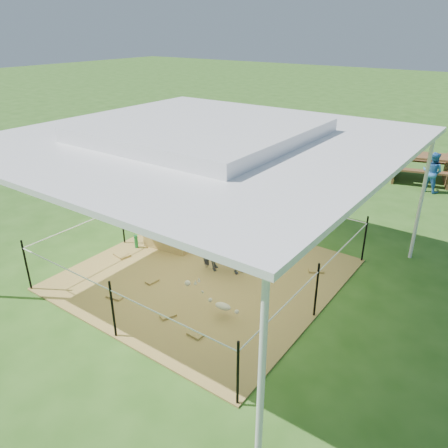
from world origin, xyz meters
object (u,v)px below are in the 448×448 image
Objects in this scene: green_bottle at (136,241)px; foal at (223,305)px; picnic_table_near at (420,168)px; straw_bale at (169,237)px; distant_person at (432,172)px; woman at (171,202)px; pony at (226,254)px.

green_bottle is 0.34× the size of foal.
picnic_table_near reaches higher than green_bottle.
green_bottle is at bearing -140.71° from straw_bale.
foal is at bearing 95.54° from distant_person.
woman is 1.05× the size of distant_person.
straw_bale is at bearing -127.81° from picnic_table_near.
distant_person is (3.60, 6.94, -0.51)m from woman.
pony is 1.16× the size of foal.
pony is 7.43m from distant_person.
picnic_table_near is at bearing 150.95° from woman.
picnic_table_near is at bearing -34.22° from pony.
woman is (0.10, 0.00, 0.83)m from straw_bale.
distant_person is at bearing 60.08° from green_bottle.
woman is at bearing 143.21° from foal.
woman is 2.77m from foal.
woman is 0.63× the size of picnic_table_near.
straw_bale is 2.73m from foal.
green_bottle is at bearing 156.77° from foal.
straw_bale is 1.05× the size of pony.
green_bottle is at bearing 73.70° from pony.
foal is at bearing -29.53° from straw_bale.
pony is 0.50× the size of picnic_table_near.
distant_person is at bearing 61.92° from straw_bale.
straw_bale is at bearing -97.24° from woman.
picnic_table_near is at bearing 78.56° from foal.
woman is 1.67m from pony.
pony is at bearing 88.41° from distant_person.
picnic_table_near is at bearing 67.56° from straw_bale.
distant_person is at bearing 145.33° from woman.
distant_person is (1.32, 8.28, 0.32)m from foal.
picnic_table_near is (1.59, 7.99, -0.03)m from pony.
picnic_table_near is at bearing 65.43° from green_bottle.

